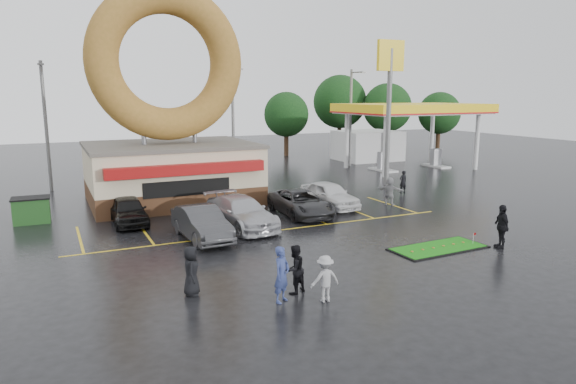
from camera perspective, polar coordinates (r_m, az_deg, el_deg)
name	(u,v)px	position (r m, az deg, el deg)	size (l,w,h in m)	color
ground	(306,249)	(22.94, 2.02, -6.32)	(120.00, 120.00, 0.00)	black
donut_shop	(170,131)	(33.28, -13.02, 6.60)	(10.20, 8.70, 13.50)	#472B19
gas_station	(392,126)	(50.46, 11.47, 7.15)	(12.30, 13.65, 5.90)	silver
shell_sign	(390,85)	(39.02, 11.22, 11.54)	(2.20, 0.36, 10.60)	slate
streetlight_left	(46,123)	(39.43, -25.32, 6.93)	(0.40, 2.21, 9.00)	slate
streetlight_mid	(233,118)	(42.81, -6.10, 8.13)	(0.40, 2.21, 9.00)	slate
streetlight_right	(351,115)	(48.95, 7.02, 8.45)	(0.40, 2.21, 9.00)	slate
tree_far_a	(387,108)	(61.24, 10.98, 9.18)	(5.60, 5.60, 8.00)	#332114
tree_far_b	(439,113)	(63.47, 16.46, 8.40)	(4.90, 4.90, 7.00)	#332114
tree_far_c	(340,102)	(62.36, 5.78, 9.95)	(6.30, 6.30, 9.00)	#332114
tree_far_d	(286,115)	(56.86, -0.19, 8.60)	(4.90, 4.90, 7.00)	#332114
car_black	(129,210)	(28.36, -17.30, -1.97)	(1.70, 4.22, 1.44)	black
car_dgrey	(202,223)	(24.56, -9.59, -3.42)	(1.65, 4.73, 1.56)	#323235
car_silver	(241,212)	(26.44, -5.23, -2.27)	(2.21, 5.43, 1.58)	#AEAEB4
car_grey	(301,203)	(29.02, 1.43, -1.20)	(2.36, 5.12, 1.42)	#29292B
car_white	(329,195)	(31.01, 4.59, -0.31)	(1.86, 4.62, 1.57)	silver
person_blue	(282,274)	(17.05, -0.70, -9.14)	(0.69, 0.45, 1.89)	navy
person_blackjkt	(295,269)	(17.80, 0.73, -8.57)	(0.83, 0.65, 1.71)	black
person_hoodie	(325,279)	(17.18, 4.13, -9.57)	(1.02, 0.58, 1.57)	#959597
person_bystander	(191,271)	(17.92, -10.70, -8.60)	(0.84, 0.55, 1.73)	black
person_cameraman	(501,226)	(24.72, 22.63, -3.54)	(1.15, 0.48, 1.97)	black
person_walker_near	(390,191)	(32.26, 11.24, 0.11)	(1.62, 0.52, 1.75)	gray
person_walker_far	(403,182)	(36.44, 12.66, 1.12)	(0.57, 0.37, 1.55)	black
dumpster	(32,211)	(30.54, -26.60, -1.88)	(1.80, 1.20, 1.30)	#1E481B
putting_green	(438,248)	(23.91, 16.36, -5.97)	(4.51, 2.10, 0.55)	black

